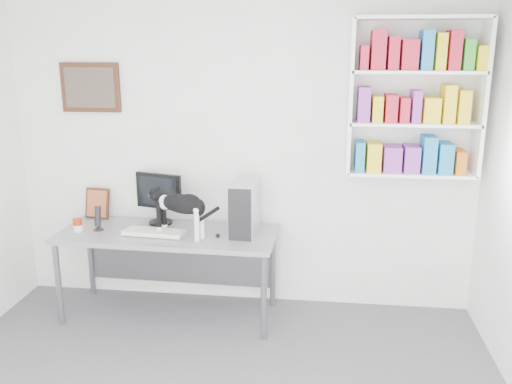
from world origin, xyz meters
TOP-DOWN VIEW (x-y plane):
  - room at (0.00, 0.00)m, footprint 4.01×4.01m
  - bookshelf at (1.40, 1.85)m, footprint 1.03×0.28m
  - wall_art at (-1.30, 1.97)m, footprint 0.52×0.04m
  - desk at (-0.56, 1.60)m, footprint 1.81×0.74m
  - monitor at (-0.69, 1.81)m, footprint 0.47×0.31m
  - keyboard at (-0.65, 1.52)m, footprint 0.51×0.23m
  - pc_tower at (0.08, 1.66)m, footprint 0.21×0.44m
  - speaker at (-1.15, 1.58)m, footprint 0.10×0.10m
  - leaning_print at (-1.29, 1.90)m, footprint 0.24×0.12m
  - soup_can at (-1.30, 1.52)m, footprint 0.09×0.09m
  - cat at (-0.41, 1.51)m, footprint 0.62×0.36m

SIDE VIEW (x-z plane):
  - desk at x=-0.56m, z-range 0.00..0.75m
  - keyboard at x=-0.65m, z-range 0.75..0.79m
  - soup_can at x=-1.30m, z-range 0.75..0.86m
  - speaker at x=-1.15m, z-range 0.75..0.96m
  - leaning_print at x=-1.29m, z-range 0.75..1.03m
  - cat at x=-0.41m, z-range 0.75..1.12m
  - pc_tower at x=0.08m, z-range 0.75..1.18m
  - monitor at x=-0.69m, z-range 0.75..1.21m
  - room at x=0.00m, z-range 0.00..2.70m
  - bookshelf at x=1.40m, z-range 1.23..2.47m
  - wall_art at x=-1.30m, z-range 1.69..2.11m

